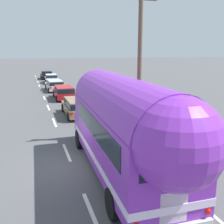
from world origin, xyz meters
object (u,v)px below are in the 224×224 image
Objects in this scene: painted_bus at (126,125)px; car_fourth at (51,78)px; car_third at (55,85)px; utility_pole at (140,63)px; car_second at (64,92)px; car_lead at (77,106)px; car_fifth at (47,75)px.

car_fourth is at bearing 89.63° from painted_bus.
painted_bus reaches higher than car_fourth.
car_third is at bearing -92.50° from car_fourth.
utility_pole is 28.84m from car_fourth.
painted_bus is 2.34× the size of car_second.
car_third is at bearing 93.08° from car_second.
car_second and car_third have the same top height.
car_lead is at bearing -88.69° from car_third.
painted_bus is 2.39× the size of car_lead.
utility_pole reaches higher than painted_bus.
car_fifth is (-0.05, 39.19, -1.58)m from painted_bus.
car_fifth is at bearing 90.62° from car_second.
car_fourth is at bearing -87.63° from car_fifth.
painted_bus is at bearing -119.21° from utility_pole.
car_fourth is (-2.30, 28.51, -3.68)m from utility_pole.
car_fifth is (-0.22, 20.56, -0.07)m from car_second.
car_lead is at bearing -90.13° from car_fourth.
car_fifth is at bearing 94.22° from utility_pole.
car_fourth is at bearing 87.50° from car_third.
car_lead is 21.97m from car_fourth.
car_lead is 0.93× the size of car_third.
car_third is at bearing 97.50° from utility_pole.
painted_bus reaches higher than car_third.
painted_bus is at bearing -90.84° from car_lead.
painted_bus is at bearing -90.37° from car_fourth.
car_second and car_fourth have the same top height.
utility_pole is at bearing -80.62° from car_second.
car_third is (-0.33, 6.10, -0.01)m from car_second.
car_second is 6.11m from car_third.
car_lead and car_second have the same top height.
car_lead is at bearing -90.11° from car_second.
utility_pole reaches higher than car_fifth.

